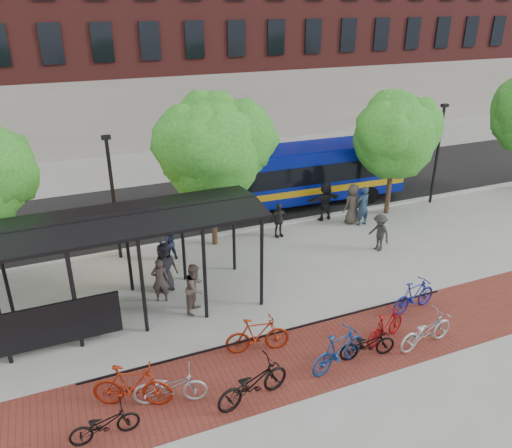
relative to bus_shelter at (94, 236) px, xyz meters
name	(u,v)px	position (x,y,z in m)	size (l,w,h in m)	color
ground	(312,264)	(8.13, 0.48, -3.00)	(160.00, 160.00, 0.00)	#9E9E99
asphalt_street	(241,198)	(8.13, 8.48, -2.99)	(160.00, 8.00, 0.01)	black
curb	(271,225)	(8.13, 4.48, -2.94)	(160.00, 0.25, 0.12)	#B7B7B2
brick_strip	(332,350)	(6.13, -4.52, -3.00)	(24.00, 3.00, 0.01)	maroon
bike_rack_rail	(281,343)	(4.83, -3.62, -3.00)	(12.00, 0.05, 0.95)	black
bus_shelter	(94,236)	(0.00, 0.00, 0.00)	(10.60, 3.07, 3.60)	black
tree_b	(213,143)	(5.23, 3.83, 1.46)	(5.15, 4.20, 6.47)	#382619
tree_c	(396,132)	(14.22, 3.83, 1.06)	(4.66, 3.80, 5.92)	#382619
lamp_post_left	(113,195)	(1.13, 4.08, -0.25)	(0.35, 0.20, 5.12)	black
lamp_post_right	(438,152)	(17.13, 4.08, -0.25)	(0.35, 0.20, 5.12)	black
bus	(298,172)	(10.54, 6.55, -1.25)	(11.35, 3.00, 3.04)	#08179A
bike_0	(104,424)	(-0.65, -5.28, -2.56)	(0.58, 1.68, 0.88)	black
bike_1	(132,386)	(0.17, -4.45, -2.37)	(0.59, 2.10, 1.26)	maroon
bike_2	(170,386)	(1.10, -4.72, -2.49)	(0.68, 1.94, 1.02)	#99999B
bike_4	(253,383)	(3.12, -5.48, -2.43)	(0.75, 2.16, 1.14)	black
bike_5	(258,335)	(4.02, -3.67, -2.41)	(0.55, 1.95, 1.17)	maroon
bike_7	(339,350)	(5.88, -5.23, -2.39)	(0.58, 2.04, 1.23)	navy
bike_8	(367,344)	(6.90, -5.17, -2.54)	(0.61, 1.76, 0.93)	black
bike_9	(386,326)	(7.87, -4.71, -2.48)	(0.49, 1.74, 1.05)	maroon
bike_10	(426,330)	(8.86, -5.39, -2.45)	(0.72, 2.07, 1.09)	#A1A1A4
bike_11	(414,296)	(9.77, -3.69, -2.43)	(0.54, 1.91, 1.15)	navy
pedestrian_0	(165,267)	(2.30, 0.87, -2.07)	(0.90, 0.59, 1.85)	black
pedestrian_1	(160,280)	(1.97, 0.21, -2.17)	(0.60, 0.40, 1.65)	#3A312E
pedestrian_2	(168,242)	(2.94, 3.14, -2.23)	(0.75, 0.58, 1.54)	#1A233E
pedestrian_4	(279,220)	(8.00, 3.39, -2.20)	(0.93, 0.39, 1.59)	#252525
pedestrian_5	(325,201)	(10.87, 4.28, -2.05)	(1.76, 0.56, 1.90)	black
pedestrian_6	(353,204)	(11.85, 3.41, -2.03)	(0.94, 0.61, 1.93)	#413A34
pedestrian_7	(363,206)	(12.17, 3.03, -2.04)	(0.70, 0.46, 1.91)	#20344B
pedestrian_8	(195,288)	(2.92, -0.87, -2.11)	(0.86, 0.67, 1.78)	brown
pedestrian_9	(379,232)	(11.34, 0.54, -2.18)	(1.06, 0.61, 1.63)	#272727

